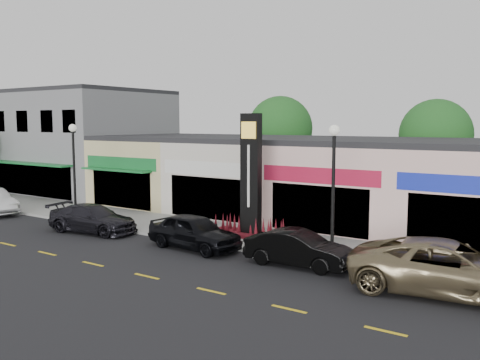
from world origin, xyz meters
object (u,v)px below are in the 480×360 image
at_px(lamp_west_near, 74,162).
at_px(car_black_conv, 298,249).
at_px(lamp_east_near, 333,179).
at_px(car_dark_sedan, 93,219).
at_px(pylon_sign, 251,194).
at_px(car_black_sedan, 194,232).
at_px(car_gold_suv, 448,268).

xyz_separation_m(lamp_west_near, car_black_conv, (15.06, -1.12, -2.76)).
bearing_deg(lamp_east_near, lamp_west_near, 180.00).
bearing_deg(car_dark_sedan, lamp_east_near, -91.40).
bearing_deg(lamp_east_near, car_dark_sedan, -173.46).
distance_m(pylon_sign, car_black_conv, 5.18).
bearing_deg(lamp_west_near, car_black_conv, -4.26).
xyz_separation_m(lamp_west_near, car_black_sedan, (9.83, -1.25, -2.68)).
distance_m(car_black_conv, car_gold_suv, 5.69).
bearing_deg(pylon_sign, car_black_conv, -34.79).
height_order(car_dark_sedan, car_black_conv, car_dark_sedan).
height_order(lamp_west_near, lamp_east_near, same).
relative_size(pylon_sign, car_black_conv, 1.39).
xyz_separation_m(pylon_sign, car_gold_suv, (9.74, -3.01, -1.38)).
relative_size(lamp_west_near, car_black_conv, 1.26).
height_order(lamp_west_near, pylon_sign, pylon_sign).
xyz_separation_m(car_black_conv, car_gold_suv, (5.68, -0.20, 0.18)).
bearing_deg(car_gold_suv, car_dark_sedan, 83.82).
relative_size(car_dark_sedan, car_black_sedan, 1.06).
distance_m(lamp_west_near, car_gold_suv, 20.94).
xyz_separation_m(lamp_east_near, car_black_conv, (-0.94, -1.12, -2.76)).
height_order(car_black_conv, car_gold_suv, car_gold_suv).
distance_m(car_dark_sedan, car_black_conv, 11.84).
bearing_deg(car_dark_sedan, car_black_sedan, -96.05).
distance_m(pylon_sign, car_gold_suv, 10.29).
xyz_separation_m(car_dark_sedan, car_black_conv, (11.83, 0.35, -0.01)).
bearing_deg(pylon_sign, lamp_east_near, -18.75).
bearing_deg(car_gold_suv, car_black_conv, 81.35).
height_order(lamp_west_near, car_dark_sedan, lamp_west_near).
bearing_deg(car_black_sedan, pylon_sign, -16.37).
distance_m(lamp_east_near, car_black_conv, 3.13).
bearing_deg(car_dark_sedan, car_black_conv, -96.28).
bearing_deg(lamp_west_near, lamp_east_near, 0.00).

